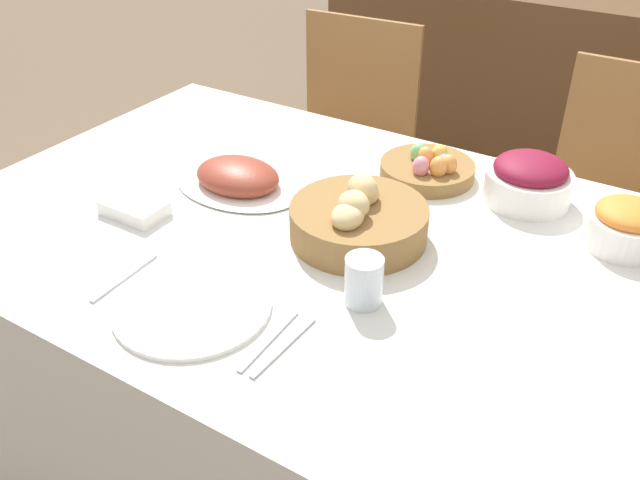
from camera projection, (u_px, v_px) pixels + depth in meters
ground_plane at (330, 473)px, 1.80m from camera, size 12.00×12.00×0.00m
dining_table at (331, 370)px, 1.59m from camera, size 1.66×1.05×0.75m
chair_far_right at (611, 217)px, 1.94m from camera, size 0.43×0.43×0.90m
chair_far_left at (344, 146)px, 2.34m from camera, size 0.44×0.44×0.90m
sideboard at (491, 89)px, 2.96m from camera, size 1.41×0.44×0.87m
bread_basket at (358, 220)px, 1.35m from camera, size 0.28×0.28×0.13m
egg_basket at (429, 168)px, 1.58m from camera, size 0.22×0.22×0.08m
ham_platter at (238, 178)px, 1.54m from camera, size 0.32×0.22×0.07m
carrot_bowl at (627, 225)px, 1.33m from camera, size 0.16×0.16×0.10m
beet_salad_bowl at (529, 180)px, 1.48m from camera, size 0.19×0.19×0.11m
dinner_plate at (192, 306)px, 1.19m from camera, size 0.28×0.28×0.01m
fork at (125, 277)px, 1.26m from camera, size 0.02×0.17×0.00m
knife at (269, 340)px, 1.11m from camera, size 0.02×0.17×0.00m
spoon at (284, 347)px, 1.10m from camera, size 0.02×0.17×0.00m
drinking_cup at (364, 281)px, 1.18m from camera, size 0.07×0.07×0.09m
butter_dish at (134, 208)px, 1.45m from camera, size 0.14×0.09×0.03m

